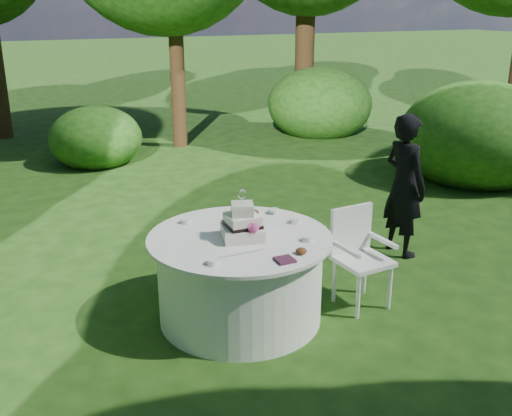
{
  "coord_description": "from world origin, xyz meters",
  "views": [
    {
      "loc": [
        -1.77,
        -4.31,
        2.65
      ],
      "look_at": [
        0.15,
        0.0,
        1.0
      ],
      "focal_mm": 42.0,
      "sensor_mm": 36.0,
      "label": 1
    }
  ],
  "objects_px": {
    "cake": "(243,225)",
    "napkins": "(285,260)",
    "guest": "(404,185)",
    "chair": "(358,250)",
    "table": "(240,277)"
  },
  "relations": [
    {
      "from": "cake",
      "to": "napkins",
      "type": "bearing_deg",
      "value": -78.6
    },
    {
      "from": "guest",
      "to": "cake",
      "type": "height_order",
      "value": "guest"
    },
    {
      "from": "napkins",
      "to": "guest",
      "type": "xyz_separation_m",
      "value": [
        2.04,
        1.21,
        -0.0
      ]
    },
    {
      "from": "chair",
      "to": "cake",
      "type": "bearing_deg",
      "value": 174.33
    },
    {
      "from": "chair",
      "to": "napkins",
      "type": "bearing_deg",
      "value": -155.19
    },
    {
      "from": "guest",
      "to": "cake",
      "type": "relative_size",
      "value": 3.59
    },
    {
      "from": "table",
      "to": "chair",
      "type": "distance_m",
      "value": 1.11
    },
    {
      "from": "chair",
      "to": "table",
      "type": "bearing_deg",
      "value": 171.86
    },
    {
      "from": "napkins",
      "to": "cake",
      "type": "height_order",
      "value": "cake"
    },
    {
      "from": "table",
      "to": "chair",
      "type": "relative_size",
      "value": 1.74
    },
    {
      "from": "guest",
      "to": "table",
      "type": "height_order",
      "value": "guest"
    },
    {
      "from": "napkins",
      "to": "cake",
      "type": "bearing_deg",
      "value": 101.4
    },
    {
      "from": "napkins",
      "to": "chair",
      "type": "distance_m",
      "value": 1.1
    },
    {
      "from": "cake",
      "to": "table",
      "type": "bearing_deg",
      "value": 100.07
    },
    {
      "from": "guest",
      "to": "chair",
      "type": "bearing_deg",
      "value": 121.13
    }
  ]
}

